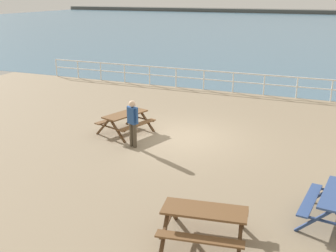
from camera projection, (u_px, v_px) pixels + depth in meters
ground_plane at (181, 140)px, 15.13m from camera, size 30.00×24.00×0.20m
sea_band at (306, 27)px, 61.31m from camera, size 142.00×90.00×0.01m
distant_shoreline at (321, 14)px, 98.98m from camera, size 142.00×6.00×1.80m
seaward_railing at (233, 79)px, 21.66m from camera, size 23.07×0.07×1.08m
picnic_table_near_left at (204, 217)px, 8.64m from camera, size 2.01×1.78×0.80m
picnic_table_near_right at (125, 118)px, 15.39m from camera, size 1.96×2.16×0.80m
visitor at (133, 121)px, 13.89m from camera, size 0.50×0.33×1.66m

